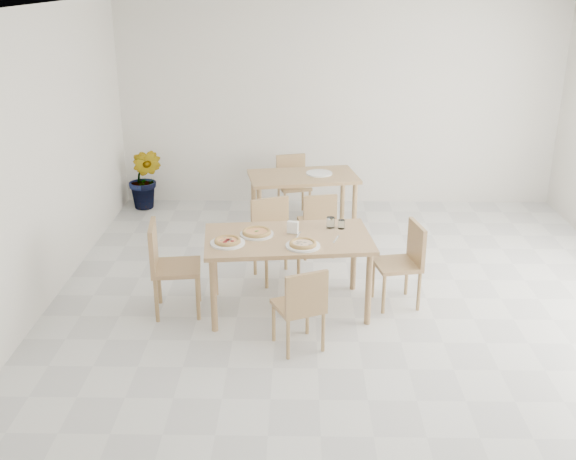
{
  "coord_description": "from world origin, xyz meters",
  "views": [
    {
      "loc": [
        -0.54,
        -5.68,
        3.07
      ],
      "look_at": [
        -0.64,
        0.19,
        0.82
      ],
      "focal_mm": 42.0,
      "sensor_mm": 36.0,
      "label": 1
    }
  ],
  "objects_px": {
    "plate_mushroom": "(303,246)",
    "pizza_mushroom": "(303,243)",
    "chair_west": "(167,262)",
    "chair_north": "(274,233)",
    "chair_back_n": "(293,181)",
    "tumbler_b": "(341,224)",
    "chair_back_s": "(318,220)",
    "tumbler_a": "(331,223)",
    "plate_margherita": "(257,234)",
    "napkin_holder": "(293,228)",
    "chair_east": "(405,258)",
    "pizza_pepperoni": "(228,241)",
    "potted_plant": "(145,179)",
    "plate_pepperoni": "(228,243)",
    "pizza_margherita": "(257,232)",
    "second_table": "(303,183)",
    "chair_south": "(302,304)",
    "main_table": "(288,245)",
    "plate_empty": "(319,173)"
  },
  "relations": [
    {
      "from": "chair_north",
      "to": "main_table",
      "type": "bearing_deg",
      "value": -100.84
    },
    {
      "from": "chair_east",
      "to": "tumbler_a",
      "type": "relative_size",
      "value": 7.88
    },
    {
      "from": "plate_pepperoni",
      "to": "pizza_margherita",
      "type": "height_order",
      "value": "pizza_margherita"
    },
    {
      "from": "plate_margherita",
      "to": "second_table",
      "type": "bearing_deg",
      "value": 77.55
    },
    {
      "from": "tumbler_a",
      "to": "second_table",
      "type": "relative_size",
      "value": 0.07
    },
    {
      "from": "second_table",
      "to": "chair_back_n",
      "type": "distance_m",
      "value": 0.74
    },
    {
      "from": "chair_south",
      "to": "napkin_holder",
      "type": "xyz_separation_m",
      "value": [
        -0.09,
        0.85,
        0.36
      ]
    },
    {
      "from": "plate_mushroom",
      "to": "plate_empty",
      "type": "xyz_separation_m",
      "value": [
        0.21,
        2.36,
        0.0
      ]
    },
    {
      "from": "second_table",
      "to": "plate_empty",
      "type": "bearing_deg",
      "value": 5.06
    },
    {
      "from": "napkin_holder",
      "to": "chair_back_n",
      "type": "relative_size",
      "value": 0.16
    },
    {
      "from": "plate_pepperoni",
      "to": "pizza_pepperoni",
      "type": "height_order",
      "value": "pizza_pepperoni"
    },
    {
      "from": "chair_west",
      "to": "plate_mushroom",
      "type": "distance_m",
      "value": 1.31
    },
    {
      "from": "chair_west",
      "to": "plate_mushroom",
      "type": "bearing_deg",
      "value": -104.23
    },
    {
      "from": "chair_back_s",
      "to": "plate_empty",
      "type": "distance_m",
      "value": 0.88
    },
    {
      "from": "pizza_mushroom",
      "to": "second_table",
      "type": "height_order",
      "value": "pizza_mushroom"
    },
    {
      "from": "chair_west",
      "to": "chair_back_n",
      "type": "height_order",
      "value": "chair_west"
    },
    {
      "from": "plate_empty",
      "to": "plate_pepperoni",
      "type": "bearing_deg",
      "value": -111.3
    },
    {
      "from": "tumbler_b",
      "to": "plate_empty",
      "type": "relative_size",
      "value": 0.27
    },
    {
      "from": "chair_back_s",
      "to": "chair_north",
      "type": "bearing_deg",
      "value": 36.39
    },
    {
      "from": "plate_mushroom",
      "to": "plate_pepperoni",
      "type": "distance_m",
      "value": 0.69
    },
    {
      "from": "pizza_pepperoni",
      "to": "second_table",
      "type": "distance_m",
      "value": 2.36
    },
    {
      "from": "plate_mushroom",
      "to": "plate_empty",
      "type": "relative_size",
      "value": 0.98
    },
    {
      "from": "main_table",
      "to": "plate_margherita",
      "type": "distance_m",
      "value": 0.31
    },
    {
      "from": "chair_west",
      "to": "chair_east",
      "type": "distance_m",
      "value": 2.28
    },
    {
      "from": "pizza_mushroom",
      "to": "potted_plant",
      "type": "relative_size",
      "value": 0.35
    },
    {
      "from": "pizza_margherita",
      "to": "main_table",
      "type": "bearing_deg",
      "value": -9.01
    },
    {
      "from": "chair_back_n",
      "to": "napkin_holder",
      "type": "bearing_deg",
      "value": -104.95
    },
    {
      "from": "main_table",
      "to": "chair_west",
      "type": "height_order",
      "value": "chair_west"
    },
    {
      "from": "plate_margherita",
      "to": "napkin_holder",
      "type": "distance_m",
      "value": 0.35
    },
    {
      "from": "main_table",
      "to": "chair_east",
      "type": "relative_size",
      "value": 1.98
    },
    {
      "from": "chair_north",
      "to": "chair_back_n",
      "type": "xyz_separation_m",
      "value": [
        0.18,
        2.0,
        -0.03
      ]
    },
    {
      "from": "chair_east",
      "to": "chair_back_n",
      "type": "distance_m",
      "value": 2.86
    },
    {
      "from": "plate_mushroom",
      "to": "tumbler_a",
      "type": "height_order",
      "value": "tumbler_a"
    },
    {
      "from": "plate_pepperoni",
      "to": "pizza_mushroom",
      "type": "distance_m",
      "value": 0.69
    },
    {
      "from": "plate_margherita",
      "to": "chair_back_s",
      "type": "xyz_separation_m",
      "value": [
        0.61,
        1.26,
        -0.31
      ]
    },
    {
      "from": "pizza_mushroom",
      "to": "tumbler_b",
      "type": "xyz_separation_m",
      "value": [
        0.38,
        0.47,
        0.01
      ]
    },
    {
      "from": "plate_margherita",
      "to": "tumbler_b",
      "type": "bearing_deg",
      "value": 12.87
    },
    {
      "from": "plate_mushroom",
      "to": "pizza_mushroom",
      "type": "distance_m",
      "value": 0.02
    },
    {
      "from": "chair_east",
      "to": "second_table",
      "type": "bearing_deg",
      "value": -163.92
    },
    {
      "from": "potted_plant",
      "to": "pizza_pepperoni",
      "type": "bearing_deg",
      "value": -65.05
    },
    {
      "from": "main_table",
      "to": "napkin_holder",
      "type": "distance_m",
      "value": 0.17
    },
    {
      "from": "napkin_holder",
      "to": "potted_plant",
      "type": "xyz_separation_m",
      "value": [
        -2.05,
        2.88,
        -0.38
      ]
    },
    {
      "from": "tumbler_a",
      "to": "tumbler_b",
      "type": "distance_m",
      "value": 0.11
    },
    {
      "from": "chair_west",
      "to": "pizza_mushroom",
      "type": "xyz_separation_m",
      "value": [
        1.28,
        -0.15,
        0.26
      ]
    },
    {
      "from": "chair_north",
      "to": "pizza_pepperoni",
      "type": "distance_m",
      "value": 1.06
    },
    {
      "from": "plate_mushroom",
      "to": "tumbler_a",
      "type": "xyz_separation_m",
      "value": [
        0.27,
        0.49,
        0.04
      ]
    },
    {
      "from": "pizza_margherita",
      "to": "tumbler_a",
      "type": "xyz_separation_m",
      "value": [
        0.71,
        0.21,
        0.02
      ]
    },
    {
      "from": "pizza_margherita",
      "to": "potted_plant",
      "type": "bearing_deg",
      "value": 120.47
    },
    {
      "from": "chair_back_s",
      "to": "chair_back_n",
      "type": "relative_size",
      "value": 0.96
    },
    {
      "from": "chair_east",
      "to": "pizza_pepperoni",
      "type": "height_order",
      "value": "chair_east"
    }
  ]
}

